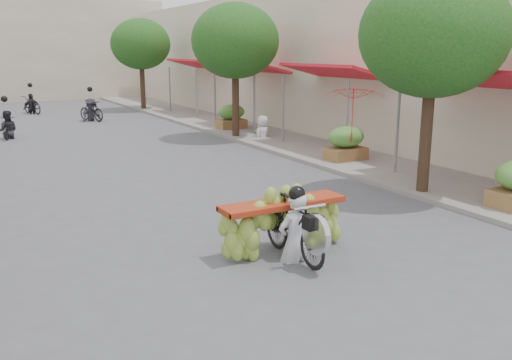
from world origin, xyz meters
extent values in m
plane|color=#545459|center=(0.00, 0.00, 0.00)|extent=(120.00, 120.00, 0.00)
cube|color=gray|center=(7.00, 15.00, 0.06)|extent=(4.00, 60.00, 0.12)
cube|color=beige|center=(12.00, 14.00, 3.00)|extent=(8.00, 40.00, 6.00)
cube|color=red|center=(7.12, 4.00, 2.75)|extent=(1.77, 4.20, 0.53)
cylinder|color=slate|center=(6.30, 5.90, 1.27)|extent=(0.08, 0.08, 2.55)
cube|color=red|center=(7.12, 10.00, 2.75)|extent=(1.77, 4.20, 0.53)
cylinder|color=slate|center=(6.30, 8.10, 1.27)|extent=(0.08, 0.08, 2.55)
cylinder|color=slate|center=(6.30, 11.90, 1.27)|extent=(0.08, 0.08, 2.55)
cube|color=red|center=(7.12, 16.00, 2.75)|extent=(1.77, 4.20, 0.53)
cylinder|color=slate|center=(6.30, 14.10, 1.27)|extent=(0.08, 0.08, 2.55)
cylinder|color=slate|center=(6.30, 17.90, 1.27)|extent=(0.08, 0.08, 2.55)
cube|color=red|center=(7.12, 22.00, 2.75)|extent=(1.77, 4.20, 0.53)
cylinder|color=slate|center=(6.30, 20.10, 1.27)|extent=(0.08, 0.08, 2.55)
cylinder|color=slate|center=(6.30, 23.90, 1.27)|extent=(0.08, 0.08, 2.55)
cube|color=beige|center=(0.00, 38.00, 3.50)|extent=(20.00, 6.00, 7.00)
cylinder|color=#3A2719|center=(5.40, 4.00, 1.60)|extent=(0.28, 0.28, 3.20)
ellipsoid|color=#225419|center=(5.40, 4.00, 3.80)|extent=(3.40, 3.40, 2.90)
cylinder|color=#3A2719|center=(5.40, 14.00, 1.60)|extent=(0.28, 0.28, 3.20)
ellipsoid|color=#225419|center=(5.40, 14.00, 3.80)|extent=(3.40, 3.40, 2.90)
cylinder|color=#3A2719|center=(5.40, 26.00, 1.60)|extent=(0.28, 0.28, 3.20)
ellipsoid|color=#225419|center=(5.40, 26.00, 3.80)|extent=(3.40, 3.40, 2.90)
cube|color=brown|center=(6.20, 8.00, 0.37)|extent=(1.20, 0.80, 0.50)
ellipsoid|color=#509036|center=(6.20, 8.00, 0.95)|extent=(1.20, 0.88, 0.66)
cube|color=brown|center=(6.20, 16.00, 0.37)|extent=(1.20, 0.80, 0.50)
ellipsoid|color=#509036|center=(6.20, 16.00, 0.95)|extent=(1.20, 0.88, 0.66)
imported|color=black|center=(0.43, 2.06, 0.54)|extent=(0.52, 1.85, 1.09)
cylinder|color=silver|center=(0.43, 1.41, 0.62)|extent=(0.10, 0.66, 0.66)
cube|color=black|center=(0.43, 1.51, 0.80)|extent=(0.28, 0.22, 0.22)
cylinder|color=silver|center=(0.43, 1.61, 1.02)|extent=(0.60, 0.05, 0.05)
cube|color=#982C13|center=(0.43, 2.41, 0.88)|extent=(2.26, 0.55, 0.10)
imported|color=silver|center=(0.43, 2.01, 1.18)|extent=(0.63, 0.47, 1.76)
sphere|color=black|center=(0.43, 1.98, 2.03)|extent=(0.28, 0.28, 0.28)
imported|color=red|center=(6.02, 7.48, 2.45)|extent=(1.95, 1.95, 1.70)
imported|color=silver|center=(6.26, 13.34, 0.94)|extent=(0.93, 0.74, 1.64)
imported|color=black|center=(-2.59, 18.42, 0.41)|extent=(0.82, 1.54, 0.82)
imported|color=#26262E|center=(-2.59, 18.42, 1.12)|extent=(0.87, 0.63, 1.65)
sphere|color=black|center=(-2.59, 18.42, 1.58)|extent=(0.26, 0.26, 0.26)
imported|color=black|center=(1.60, 22.41, 0.52)|extent=(1.23, 1.81, 1.04)
imported|color=#26262E|center=(1.60, 22.41, 1.12)|extent=(1.19, 0.96, 1.65)
sphere|color=black|center=(1.60, 22.41, 1.58)|extent=(0.26, 0.26, 0.26)
imported|color=black|center=(-0.58, 27.30, 0.49)|extent=(1.17, 1.84, 0.97)
imported|color=#26262E|center=(-0.58, 27.30, 1.12)|extent=(1.09, 0.83, 1.65)
sphere|color=black|center=(-0.58, 27.30, 1.58)|extent=(0.26, 0.26, 0.26)
camera|label=1|loc=(-4.31, -5.19, 3.44)|focal=38.00mm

